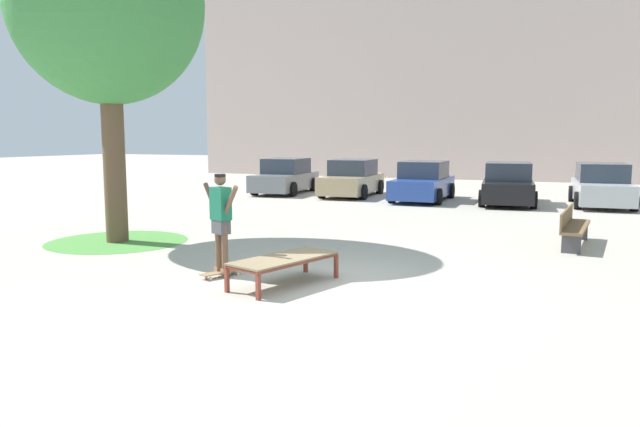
{
  "coord_description": "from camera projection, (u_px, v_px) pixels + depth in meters",
  "views": [
    {
      "loc": [
        3.57,
        -8.93,
        2.39
      ],
      "look_at": [
        -0.67,
        1.05,
        1.0
      ],
      "focal_mm": 33.22,
      "sensor_mm": 36.0,
      "label": 1
    }
  ],
  "objects": [
    {
      "name": "ground_plane",
      "position": [
        332.0,
        282.0,
        9.84
      ],
      "size": [
        120.0,
        120.0,
        0.0
      ],
      "primitive_type": "plane",
      "color": "#B2AA9E"
    },
    {
      "name": "building_facade",
      "position": [
        520.0,
        42.0,
        33.6
      ],
      "size": [
        39.67,
        4.0,
        15.6
      ],
      "primitive_type": "cube",
      "color": "beige",
      "rests_on": "ground"
    },
    {
      "name": "skate_box",
      "position": [
        284.0,
        260.0,
        9.63
      ],
      "size": [
        1.29,
        2.04,
        0.46
      ],
      "color": "brown",
      "rests_on": "ground"
    },
    {
      "name": "skateboard",
      "position": [
        222.0,
        272.0,
        10.24
      ],
      "size": [
        0.51,
        0.81,
        0.09
      ],
      "color": "#9E754C",
      "rests_on": "ground"
    },
    {
      "name": "skater",
      "position": [
        221.0,
        215.0,
        10.11
      ],
      "size": [
        0.94,
        0.48,
        1.69
      ],
      "color": "brown",
      "rests_on": "skateboard"
    },
    {
      "name": "tree_near_left",
      "position": [
        107.0,
        4.0,
        13.04
      ],
      "size": [
        4.24,
        4.24,
        7.58
      ],
      "color": "brown",
      "rests_on": "ground"
    },
    {
      "name": "grass_patch_near_left",
      "position": [
        118.0,
        241.0,
        13.71
      ],
      "size": [
        3.18,
        3.18,
        0.01
      ],
      "primitive_type": "cylinder",
      "color": "#519342",
      "rests_on": "ground"
    },
    {
      "name": "car_grey",
      "position": [
        285.0,
        177.0,
        25.65
      ],
      "size": [
        2.17,
        4.32,
        1.5
      ],
      "color": "slate",
      "rests_on": "ground"
    },
    {
      "name": "car_tan",
      "position": [
        352.0,
        179.0,
        24.4
      ],
      "size": [
        2.09,
        4.28,
        1.5
      ],
      "color": "tan",
      "rests_on": "ground"
    },
    {
      "name": "car_blue",
      "position": [
        423.0,
        182.0,
        22.61
      ],
      "size": [
        1.96,
        4.22,
        1.5
      ],
      "color": "#28479E",
      "rests_on": "ground"
    },
    {
      "name": "car_black",
      "position": [
        508.0,
        185.0,
        21.49
      ],
      "size": [
        2.23,
        4.35,
        1.5
      ],
      "color": "black",
      "rests_on": "ground"
    },
    {
      "name": "car_silver",
      "position": [
        601.0,
        186.0,
        20.78
      ],
      "size": [
        2.14,
        4.31,
        1.5
      ],
      "color": "#B7BABF",
      "rests_on": "ground"
    },
    {
      "name": "park_bench",
      "position": [
        573.0,
        226.0,
        13.11
      ],
      "size": [
        0.64,
        2.43,
        0.83
      ],
      "color": "brown",
      "rests_on": "ground"
    }
  ]
}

